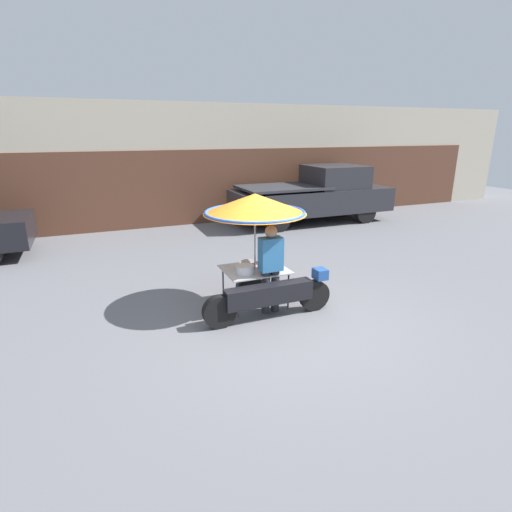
# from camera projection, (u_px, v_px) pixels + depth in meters

# --- Properties ---
(ground_plane) EXTENTS (36.00, 36.00, 0.00)m
(ground_plane) POSITION_uv_depth(u_px,v_px,m) (286.00, 320.00, 6.54)
(ground_plane) COLOR slate
(shopfront_building) EXTENTS (28.00, 2.06, 3.84)m
(shopfront_building) POSITION_uv_depth(u_px,v_px,m) (173.00, 164.00, 13.53)
(shopfront_building) COLOR #B2A893
(shopfront_building) RESTS_ON ground
(vendor_motorcycle_cart) EXTENTS (2.24, 1.73, 1.98)m
(vendor_motorcycle_cart) POSITION_uv_depth(u_px,v_px,m) (257.00, 223.00, 6.64)
(vendor_motorcycle_cart) COLOR black
(vendor_motorcycle_cart) RESTS_ON ground
(vendor_person) EXTENTS (0.38, 0.22, 1.52)m
(vendor_person) POSITION_uv_depth(u_px,v_px,m) (271.00, 265.00, 6.62)
(vendor_person) COLOR #2D2D33
(vendor_person) RESTS_ON ground
(pickup_truck) EXTENTS (5.38, 1.90, 1.87)m
(pickup_truck) POSITION_uv_depth(u_px,v_px,m) (316.00, 195.00, 13.40)
(pickup_truck) COLOR black
(pickup_truck) RESTS_ON ground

